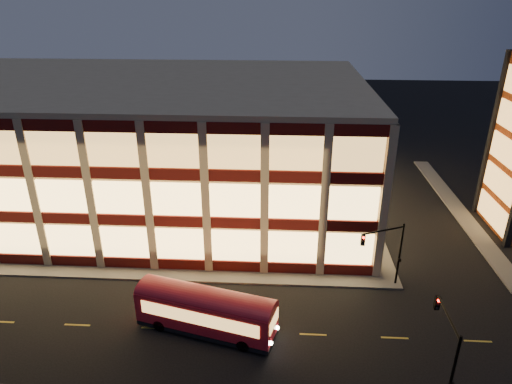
{
  "coord_description": "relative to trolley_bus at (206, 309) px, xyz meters",
  "views": [
    {
      "loc": [
        13.32,
        -32.87,
        23.55
      ],
      "look_at": [
        10.91,
        8.0,
        5.28
      ],
      "focal_mm": 32.0,
      "sensor_mm": 36.0,
      "label": 1
    }
  ],
  "objects": [
    {
      "name": "ground",
      "position": [
        -8.02,
        5.95,
        -1.96
      ],
      "size": [
        200.0,
        200.0,
        0.0
      ],
      "primitive_type": "plane",
      "color": "black",
      "rests_on": "ground"
    },
    {
      "name": "sidewalk_office_south",
      "position": [
        -11.02,
        6.95,
        -1.88
      ],
      "size": [
        54.0,
        2.0,
        0.15
      ],
      "primitive_type": "cube",
      "color": "#514F4C",
      "rests_on": "ground"
    },
    {
      "name": "sidewalk_office_east",
      "position": [
        14.98,
        22.95,
        -1.88
      ],
      "size": [
        2.0,
        30.0,
        0.15
      ],
      "primitive_type": "cube",
      "color": "#514F4C",
      "rests_on": "ground"
    },
    {
      "name": "sidewalk_tower_west",
      "position": [
        25.98,
        22.95,
        -1.88
      ],
      "size": [
        2.0,
        30.0,
        0.15
      ],
      "primitive_type": "cube",
      "color": "#514F4C",
      "rests_on": "ground"
    },
    {
      "name": "office_building",
      "position": [
        -10.93,
        22.87,
        5.29
      ],
      "size": [
        50.45,
        30.45,
        14.5
      ],
      "color": "tan",
      "rests_on": "ground"
    },
    {
      "name": "traffic_signal_far",
      "position": [
        14.19,
        6.19,
        2.15
      ],
      "size": [
        3.79,
        1.87,
        6.0
      ],
      "color": "black",
      "rests_on": "ground"
    },
    {
      "name": "traffic_signal_near",
      "position": [
        15.48,
        -5.08,
        2.17
      ],
      "size": [
        0.32,
        4.45,
        6.0
      ],
      "color": "black",
      "rests_on": "ground"
    },
    {
      "name": "trolley_bus",
      "position": [
        0.0,
        0.0,
        0.0
      ],
      "size": [
        10.75,
        5.21,
        3.53
      ],
      "rotation": [
        0.0,
        0.0,
        -0.26
      ],
      "color": "maroon",
      "rests_on": "ground"
    }
  ]
}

